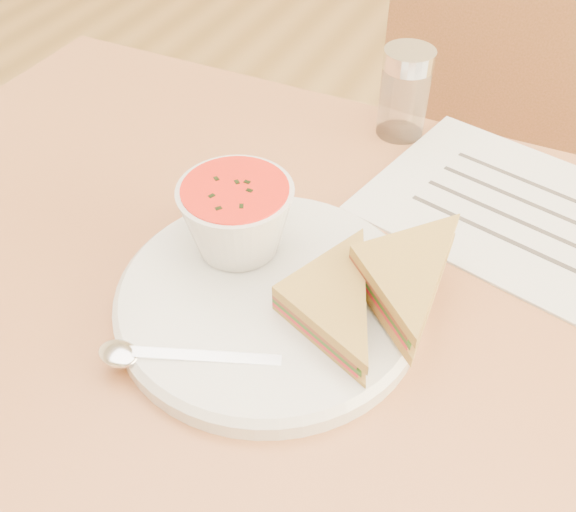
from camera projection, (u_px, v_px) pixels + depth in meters
The scene contains 9 objects.
dining_table at pixel (273, 472), 0.88m from camera, with size 1.00×0.70×0.75m, color brown, non-canonical shape.
chair_far at pixel (440, 182), 1.16m from camera, with size 0.43×0.43×0.97m, color brown, non-canonical shape.
plate at pixel (269, 299), 0.59m from camera, with size 0.28×0.28×0.02m, color silver, non-canonical shape.
soup_bowl at pixel (237, 221), 0.60m from camera, with size 0.11×0.11×0.07m, color silver, non-canonical shape.
sandwich_half_a at pixel (272, 300), 0.56m from camera, with size 0.11×0.11×0.03m, color #B68D40, non-canonical shape.
sandwich_half_b at pixel (349, 260), 0.57m from camera, with size 0.11×0.11×0.04m, color #B68D40, non-canonical shape.
spoon at pixel (183, 356), 0.53m from camera, with size 0.18×0.04×0.01m, color silver, non-canonical shape.
paper_menu at pixel (526, 214), 0.69m from camera, with size 0.32×0.24×0.00m, color silver, non-canonical shape.
condiment_shaker at pixel (404, 93), 0.77m from camera, with size 0.06×0.06×0.11m, color silver, non-canonical shape.
Camera 1 is at (0.20, -0.37, 1.20)m, focal length 40.00 mm.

